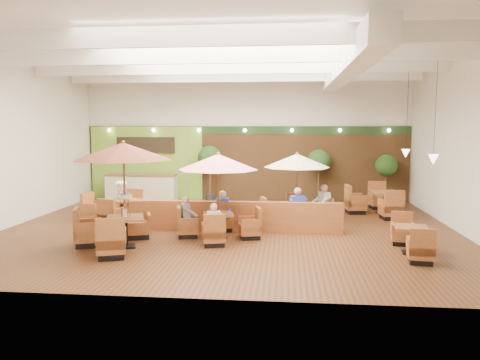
# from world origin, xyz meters

# --- Properties ---
(room) EXTENTS (14.04, 14.00, 5.52)m
(room) POSITION_xyz_m (0.25, 1.22, 3.63)
(room) COLOR #381E0F
(room) RESTS_ON ground
(service_counter) EXTENTS (3.00, 0.75, 1.18)m
(service_counter) POSITION_xyz_m (-4.40, 5.10, 0.58)
(service_counter) COLOR beige
(service_counter) RESTS_ON ground
(booth_divider) EXTENTS (6.72, 0.20, 0.93)m
(booth_divider) POSITION_xyz_m (0.13, -0.30, 0.47)
(booth_divider) COLOR brown
(booth_divider) RESTS_ON ground
(table_0) EXTENTS (2.79, 2.95, 2.84)m
(table_0) POSITION_xyz_m (-2.54, -2.47, 2.02)
(table_0) COLOR brown
(table_0) RESTS_ON ground
(table_1) EXTENTS (2.53, 2.53, 2.48)m
(table_1) POSITION_xyz_m (-0.16, -1.19, 1.70)
(table_1) COLOR brown
(table_1) RESTS_ON ground
(table_2) EXTENTS (2.44, 2.44, 2.37)m
(table_2) POSITION_xyz_m (2.12, 1.16, 1.63)
(table_2) COLOR brown
(table_2) RESTS_ON ground
(table_3) EXTENTS (1.88, 2.70, 1.54)m
(table_3) POSITION_xyz_m (-3.99, 0.78, 0.45)
(table_3) COLOR brown
(table_3) RESTS_ON ground
(table_4) EXTENTS (0.88, 2.39, 0.87)m
(table_4) POSITION_xyz_m (4.93, -2.35, 0.33)
(table_4) COLOR brown
(table_4) RESTS_ON ground
(table_5) EXTENTS (1.98, 2.90, 1.06)m
(table_5) POSITION_xyz_m (5.09, 3.14, 0.39)
(table_5) COLOR brown
(table_5) RESTS_ON ground
(topiary_0) EXTENTS (1.04, 1.04, 2.40)m
(topiary_0) POSITION_xyz_m (-1.46, 5.30, 1.79)
(topiary_0) COLOR black
(topiary_0) RESTS_ON ground
(topiary_1) EXTENTS (0.97, 0.97, 2.26)m
(topiary_1) POSITION_xyz_m (3.13, 5.30, 1.68)
(topiary_1) COLOR black
(topiary_1) RESTS_ON ground
(topiary_2) EXTENTS (0.89, 0.89, 2.06)m
(topiary_2) POSITION_xyz_m (5.87, 5.30, 1.54)
(topiary_2) COLOR black
(topiary_2) RESTS_ON ground
(diner_0) EXTENTS (0.38, 0.34, 0.71)m
(diner_0) POSITION_xyz_m (-0.16, -2.10, 0.72)
(diner_0) COLOR silver
(diner_0) RESTS_ON ground
(diner_1) EXTENTS (0.40, 0.34, 0.79)m
(diner_1) POSITION_xyz_m (-0.16, -0.28, 0.76)
(diner_1) COLOR #2A4CB8
(diner_1) RESTS_ON ground
(diner_2) EXTENTS (0.39, 0.41, 0.75)m
(diner_2) POSITION_xyz_m (-1.06, -1.19, 0.74)
(diner_2) COLOR gray
(diner_2) RESTS_ON ground
(diner_3) EXTENTS (0.47, 0.42, 0.86)m
(diner_3) POSITION_xyz_m (2.12, 0.30, 0.78)
(diner_3) COLOR #2A4CB8
(diner_3) RESTS_ON ground
(diner_4) EXTENTS (0.45, 0.47, 0.85)m
(diner_4) POSITION_xyz_m (2.98, 1.16, 0.78)
(diner_4) COLOR silver
(diner_4) RESTS_ON ground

